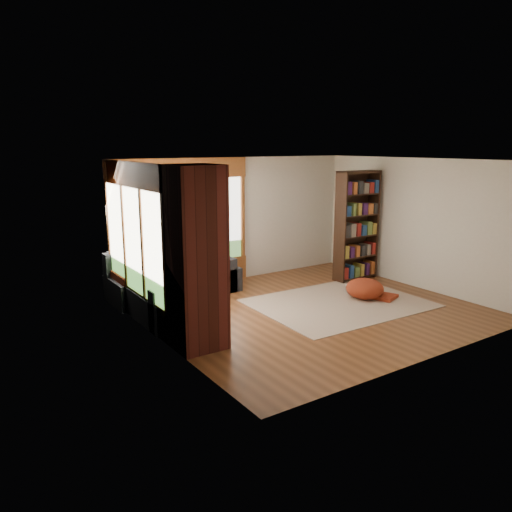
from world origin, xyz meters
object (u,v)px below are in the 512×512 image
bookshelf (357,226)px  dog_brindle (169,269)px  area_rug (339,303)px  pouf (365,288)px  sectional_sofa (168,288)px  dog_tan (181,261)px  brick_chimney (196,259)px

bookshelf → dog_brindle: bookshelf is taller
area_rug → pouf: bearing=-3.1°
area_rug → sectional_sofa: bearing=146.8°
area_rug → pouf: pouf is taller
sectional_sofa → dog_tan: 0.55m
bookshelf → dog_brindle: size_ratio=2.43×
bookshelf → brick_chimney: bearing=-162.6°
bookshelf → pouf: bearing=-127.1°
dog_tan → dog_brindle: (-0.38, -0.32, -0.02)m
sectional_sofa → area_rug: (2.63, -1.72, -0.30)m
area_rug → dog_brindle: dog_brindle is taller
sectional_sofa → bookshelf: (4.09, -0.63, 0.86)m
brick_chimney → sectional_sofa: (0.45, 2.05, -1.00)m
sectional_sofa → pouf: sectional_sofa is taller
sectional_sofa → dog_tan: (0.24, -0.09, 0.49)m
sectional_sofa → bookshelf: 4.23m
sectional_sofa → dog_tan: dog_tan is taller
area_rug → pouf: 0.64m
bookshelf → dog_brindle: bearing=177.1°
brick_chimney → dog_brindle: bearing=79.2°
brick_chimney → sectional_sofa: 2.32m
area_rug → pouf: size_ratio=4.28×
brick_chimney → dog_brindle: 1.75m
brick_chimney → bookshelf: (4.54, 1.42, -0.14)m
dog_tan → dog_brindle: bearing=-175.1°
sectional_sofa → pouf: size_ratio=3.10×
dog_tan → area_rug: bearing=-69.9°
brick_chimney → bookshelf: 4.76m
brick_chimney → dog_brindle: (0.31, 1.64, -0.53)m
sectional_sofa → area_rug: 3.16m
bookshelf → pouf: bookshelf is taller
dog_brindle → brick_chimney: bearing=137.6°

